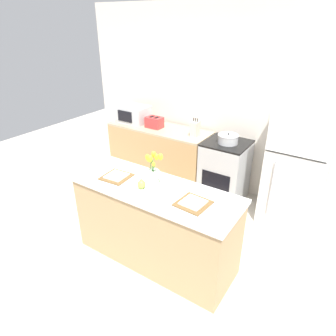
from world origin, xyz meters
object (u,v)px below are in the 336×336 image
Objects in this scene: cooking_pot at (228,139)px; knife_block at (195,129)px; microwave at (134,114)px; refrigerator at (298,162)px; plate_setting_right at (193,203)px; flower_vase at (153,175)px; stove_range at (224,171)px; pear_figurine at (141,184)px; toaster at (154,122)px; plate_setting_left at (116,176)px.

knife_block reaches higher than cooking_pot.
knife_block is at bearing -1.27° from microwave.
refrigerator is 2.63m from microwave.
refrigerator is at bearing 0.03° from microwave.
plate_setting_right is at bearing -61.55° from knife_block.
knife_block is (-0.41, 1.59, -0.05)m from flower_vase.
stove_range is 1.03m from refrigerator.
plate_setting_right is (0.57, 0.04, -0.04)m from pear_figurine.
flower_vase is 1.44× the size of toaster.
flower_vase is at bearing -54.37° from toaster.
toaster reaches higher than stove_range.
microwave is at bearing -179.98° from stove_range.
flower_vase is at bearing 2.87° from plate_setting_left.
plate_setting_right is 1.66m from cooking_pot.
plate_setting_left is at bearing 180.00° from plate_setting_right.
toaster is at bearing 122.03° from pear_figurine.
toaster is at bearing -5.69° from microwave.
flower_vase is 2.99× the size of pear_figurine.
cooking_pot reaches higher than stove_range.
plate_setting_right is (0.95, 0.00, 0.00)m from plate_setting_left.
plate_setting_left is at bearing -56.30° from microwave.
microwave is at bearing -179.97° from refrigerator.
plate_setting_right is 1.14× the size of knife_block.
plate_setting_right is at bearing -77.20° from stove_range.
plate_setting_left is at bearing -67.87° from toaster.
plate_setting_left is at bearing 174.12° from pear_figurine.
cooking_pot is at bearing -178.47° from refrigerator.
refrigerator is at bearing 47.18° from plate_setting_left.
plate_setting_left is at bearing -177.13° from flower_vase.
knife_block is at bearing -179.76° from cooking_pot.
plate_setting_left is 1.72m from cooking_pot.
refrigerator is 1.94m from flower_vase.
plate_setting_right is at bearing -77.54° from cooking_pot.
refrigerator is at bearing 57.17° from flower_vase.
microwave reaches higher than toaster.
plate_setting_left is 1.98m from microwave.
pear_figurine is at bearing -176.16° from plate_setting_right.
knife_block is at bearing 1.47° from toaster.
microwave reaches higher than cooking_pot.
microwave is 1.17m from knife_block.
plate_setting_left is 0.64× the size of microwave.
refrigerator is 4.21× the size of flower_vase.
microwave is at bearing 123.70° from plate_setting_left.
plate_setting_right is 0.64× the size of microwave.
cooking_pot is at bearing 70.01° from plate_setting_left.
microwave is at bearing 134.19° from flower_vase.
refrigerator is 12.59× the size of pear_figurine.
plate_setting_left is 1.08× the size of cooking_pot.
cooking_pot is at bearing 86.02° from flower_vase.
refrigerator reaches higher than stove_range.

